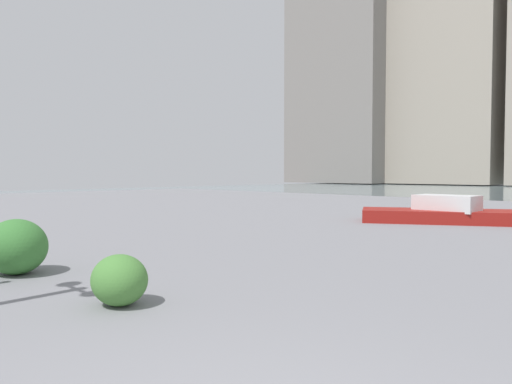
% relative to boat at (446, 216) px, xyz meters
% --- Properties ---
extents(building_annex, '(15.05, 12.15, 30.17)m').
position_rel_boat_xyz_m(building_annex, '(22.04, -54.28, 14.87)').
color(building_annex, '#9E9384').
rests_on(building_annex, ground).
extents(building_highrise, '(16.54, 15.75, 34.01)m').
position_rel_boat_xyz_m(building_highrise, '(37.35, -52.46, 15.76)').
color(building_highrise, gray).
rests_on(building_highrise, ground).
extents(shrub_low, '(0.96, 0.86, 0.81)m').
position_rel_boat_xyz_m(shrub_low, '(1.52, 11.63, 0.19)').
color(shrub_low, '#387533').
rests_on(shrub_low, ground).
extents(shrub_round, '(0.68, 0.61, 0.58)m').
position_rel_boat_xyz_m(shrub_round, '(-1.04, 11.38, 0.08)').
color(shrub_round, '#477F38').
rests_on(shrub_round, ground).
extents(boat, '(5.03, 3.85, 0.95)m').
position_rel_boat_xyz_m(boat, '(0.00, 0.00, 0.00)').
color(boat, maroon).
rests_on(boat, ground).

